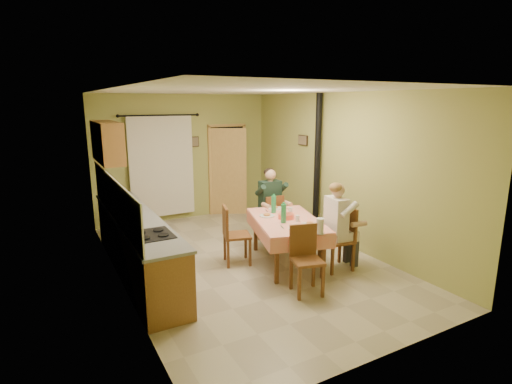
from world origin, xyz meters
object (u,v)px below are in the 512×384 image
man_far (271,197)px  man_right (338,216)px  chair_near (306,273)px  stove_flue (316,184)px  dining_table (286,241)px  chair_far (271,227)px  chair_left (236,246)px  chair_right (337,251)px

man_far → man_right: 1.64m
chair_near → man_right: (0.91, 0.45, 0.59)m
stove_flue → chair_near: bearing=-129.8°
dining_table → man_far: man_far is taller
chair_far → chair_left: chair_left is taller
chair_near → dining_table: bearing=-93.2°
chair_near → stove_flue: stove_flue is taller
chair_far → man_right: (0.26, -1.61, 0.59)m
dining_table → chair_left: bearing=166.9°
dining_table → stove_flue: (1.35, 1.00, 0.64)m
dining_table → chair_right: size_ratio=1.86×
man_far → man_right: size_ratio=1.00×
chair_right → chair_left: chair_right is taller
man_right → stove_flue: (0.77, 1.57, 0.15)m
chair_right → stove_flue: 1.90m
chair_left → man_far: (1.05, 0.64, 0.59)m
dining_table → man_far: 1.20m
stove_flue → chair_left: bearing=-164.0°
chair_right → stove_flue: size_ratio=0.36×
chair_near → man_far: bearing=-92.7°
chair_right → chair_near: bearing=122.7°
chair_near → chair_far: bearing=-92.8°
chair_far → chair_left: size_ratio=0.95×
chair_near → stove_flue: size_ratio=0.34×
chair_far → chair_right: 1.63m
stove_flue → chair_right: bearing=-115.7°
chair_right → stove_flue: (0.76, 1.58, 0.73)m
man_right → man_far: bearing=16.0°
chair_right → stove_flue: stove_flue is taller
dining_table → chair_right: (0.59, -0.58, -0.09)m
man_right → chair_right: bearing=-90.0°
man_right → chair_near: bearing=123.2°
dining_table → chair_right: bearing=-28.2°
chair_near → man_far: 2.25m
man_far → chair_near: bearing=-105.3°
dining_table → chair_far: (0.32, 1.04, -0.09)m
chair_right → man_right: bearing=90.0°
stove_flue → chair_far: bearing=178.0°
chair_left → man_right: size_ratio=0.71×
chair_near → chair_right: 1.03m
chair_left → stove_flue: stove_flue is taller
chair_far → man_far: man_far is taller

